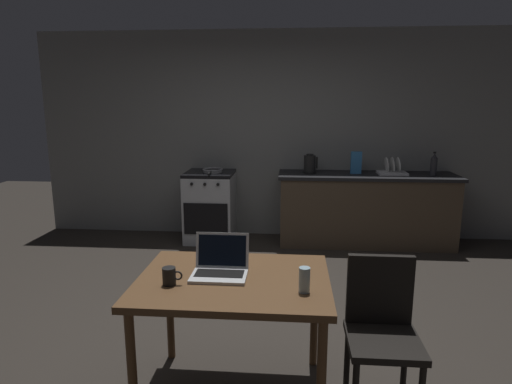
{
  "coord_description": "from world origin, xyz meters",
  "views": [
    {
      "loc": [
        0.41,
        -3.16,
        1.75
      ],
      "look_at": [
        0.08,
        0.8,
        0.92
      ],
      "focal_mm": 30.46,
      "sensor_mm": 36.0,
      "label": 1
    }
  ],
  "objects_px": {
    "chair": "(382,324)",
    "bottle": "(434,164)",
    "laptop": "(221,267)",
    "frying_pan": "(213,170)",
    "dining_table": "(234,291)",
    "coffee_mug": "(170,276)",
    "stove_oven": "(210,206)",
    "drinking_glass": "(304,280)",
    "electric_kettle": "(310,164)",
    "cereal_box": "(356,163)",
    "dish_rack": "(392,170)"
  },
  "relations": [
    {
      "from": "stove_oven",
      "to": "coffee_mug",
      "type": "height_order",
      "value": "stove_oven"
    },
    {
      "from": "chair",
      "to": "laptop",
      "type": "relative_size",
      "value": 2.77
    },
    {
      "from": "bottle",
      "to": "coffee_mug",
      "type": "distance_m",
      "value": 3.88
    },
    {
      "from": "electric_kettle",
      "to": "bottle",
      "type": "distance_m",
      "value": 1.47
    },
    {
      "from": "dish_rack",
      "to": "drinking_glass",
      "type": "bearing_deg",
      "value": -109.87
    },
    {
      "from": "chair",
      "to": "bottle",
      "type": "relative_size",
      "value": 3.1
    },
    {
      "from": "chair",
      "to": "drinking_glass",
      "type": "xyz_separation_m",
      "value": [
        -0.45,
        -0.14,
        0.32
      ]
    },
    {
      "from": "stove_oven",
      "to": "drinking_glass",
      "type": "height_order",
      "value": "drinking_glass"
    },
    {
      "from": "coffee_mug",
      "to": "frying_pan",
      "type": "bearing_deg",
      "value": 95.93
    },
    {
      "from": "electric_kettle",
      "to": "bottle",
      "type": "xyz_separation_m",
      "value": [
        1.47,
        -0.05,
        0.02
      ]
    },
    {
      "from": "frying_pan",
      "to": "cereal_box",
      "type": "bearing_deg",
      "value": 1.56
    },
    {
      "from": "chair",
      "to": "dining_table",
      "type": "bearing_deg",
      "value": -162.85
    },
    {
      "from": "chair",
      "to": "laptop",
      "type": "distance_m",
      "value": 0.98
    },
    {
      "from": "laptop",
      "to": "chair",
      "type": "bearing_deg",
      "value": -14.83
    },
    {
      "from": "bottle",
      "to": "laptop",
      "type": "bearing_deg",
      "value": -125.7
    },
    {
      "from": "stove_oven",
      "to": "cereal_box",
      "type": "height_order",
      "value": "cereal_box"
    },
    {
      "from": "drinking_glass",
      "to": "dish_rack",
      "type": "relative_size",
      "value": 0.4
    },
    {
      "from": "stove_oven",
      "to": "drinking_glass",
      "type": "bearing_deg",
      "value": -70.69
    },
    {
      "from": "laptop",
      "to": "frying_pan",
      "type": "distance_m",
      "value": 3.0
    },
    {
      "from": "dish_rack",
      "to": "chair",
      "type": "bearing_deg",
      "value": -102.97
    },
    {
      "from": "dish_rack",
      "to": "bottle",
      "type": "bearing_deg",
      "value": -6.08
    },
    {
      "from": "electric_kettle",
      "to": "coffee_mug",
      "type": "relative_size",
      "value": 2.11
    },
    {
      "from": "electric_kettle",
      "to": "drinking_glass",
      "type": "distance_m",
      "value": 3.17
    },
    {
      "from": "dining_table",
      "to": "bottle",
      "type": "height_order",
      "value": "bottle"
    },
    {
      "from": "bottle",
      "to": "dining_table",
      "type": "bearing_deg",
      "value": -124.28
    },
    {
      "from": "electric_kettle",
      "to": "coffee_mug",
      "type": "height_order",
      "value": "electric_kettle"
    },
    {
      "from": "dining_table",
      "to": "cereal_box",
      "type": "bearing_deg",
      "value": 69.83
    },
    {
      "from": "drinking_glass",
      "to": "cereal_box",
      "type": "relative_size",
      "value": 0.51
    },
    {
      "from": "frying_pan",
      "to": "coffee_mug",
      "type": "bearing_deg",
      "value": -84.07
    },
    {
      "from": "bottle",
      "to": "dish_rack",
      "type": "height_order",
      "value": "bottle"
    },
    {
      "from": "chair",
      "to": "electric_kettle",
      "type": "bearing_deg",
      "value": 113.93
    },
    {
      "from": "dining_table",
      "to": "coffee_mug",
      "type": "height_order",
      "value": "coffee_mug"
    },
    {
      "from": "chair",
      "to": "cereal_box",
      "type": "relative_size",
      "value": 3.27
    },
    {
      "from": "bottle",
      "to": "dish_rack",
      "type": "bearing_deg",
      "value": 173.92
    },
    {
      "from": "stove_oven",
      "to": "chair",
      "type": "distance_m",
      "value": 3.4
    },
    {
      "from": "laptop",
      "to": "electric_kettle",
      "type": "xyz_separation_m",
      "value": [
        0.63,
        2.97,
        0.2
      ]
    },
    {
      "from": "stove_oven",
      "to": "drinking_glass",
      "type": "distance_m",
      "value": 3.37
    },
    {
      "from": "chair",
      "to": "cereal_box",
      "type": "distance_m",
      "value": 3.1
    },
    {
      "from": "coffee_mug",
      "to": "bottle",
      "type": "bearing_deg",
      "value": 52.6
    },
    {
      "from": "cereal_box",
      "to": "dish_rack",
      "type": "bearing_deg",
      "value": -2.64
    },
    {
      "from": "bottle",
      "to": "cereal_box",
      "type": "xyz_separation_m",
      "value": [
        -0.9,
        0.07,
        0.0
      ]
    },
    {
      "from": "laptop",
      "to": "frying_pan",
      "type": "height_order",
      "value": "laptop"
    },
    {
      "from": "frying_pan",
      "to": "drinking_glass",
      "type": "height_order",
      "value": "frying_pan"
    },
    {
      "from": "dining_table",
      "to": "coffee_mug",
      "type": "distance_m",
      "value": 0.38
    },
    {
      "from": "drinking_glass",
      "to": "chair",
      "type": "bearing_deg",
      "value": 17.79
    },
    {
      "from": "stove_oven",
      "to": "cereal_box",
      "type": "bearing_deg",
      "value": 0.71
    },
    {
      "from": "drinking_glass",
      "to": "laptop",
      "type": "bearing_deg",
      "value": 157.59
    },
    {
      "from": "dining_table",
      "to": "laptop",
      "type": "distance_m",
      "value": 0.16
    },
    {
      "from": "frying_pan",
      "to": "coffee_mug",
      "type": "height_order",
      "value": "frying_pan"
    },
    {
      "from": "laptop",
      "to": "dish_rack",
      "type": "relative_size",
      "value": 0.94
    }
  ]
}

